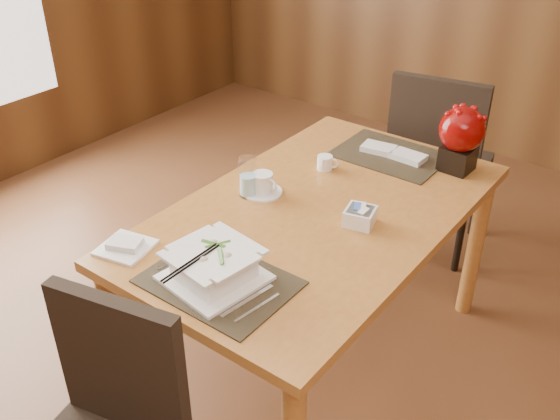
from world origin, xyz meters
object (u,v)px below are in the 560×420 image
Objects in this scene: soup_setting at (214,266)px; water_glass at (248,177)px; coffee_cup at (263,185)px; berry_decor at (461,135)px; sugar_caddy at (360,217)px; dining_table at (318,231)px; creamer_jug at (325,163)px; far_chair at (437,157)px; bread_plate at (125,247)px.

water_glass is (-0.25, 0.47, 0.02)m from soup_setting.
berry_decor is at bearing 50.94° from coffee_cup.
sugar_caddy is (0.41, 0.04, -0.01)m from coffee_cup.
creamer_jug reaches higher than dining_table.
creamer_jug is at bearing 107.64° from soup_setting.
far_chair is at bearing 76.20° from coffee_cup.
far_chair is (-0.15, 1.02, -0.22)m from sugar_caddy.
bread_plate is (-0.65, -1.20, -0.15)m from berry_decor.
coffee_cup is 1.11m from far_chair.
berry_decor is 1.68× the size of bread_plate.
dining_table is 0.71m from bread_plate.
coffee_cup is at bearing -175.04° from sugar_caddy.
water_glass is at bearing -127.47° from coffee_cup.
berry_decor reaches higher than water_glass.
far_chair is (0.29, 1.10, -0.27)m from water_glass.
water_glass reaches higher than creamer_jug.
berry_decor is 0.27× the size of far_chair.
bread_plate is (-0.10, -0.52, -0.07)m from water_glass.
sugar_caddy reaches higher than creamer_jug.
soup_setting is 1.59m from far_chair.
coffee_cup is 0.32m from creamer_jug.
creamer_jug is 0.50× the size of bread_plate.
water_glass is 1.95× the size of creamer_jug.
berry_decor is (0.43, 0.32, 0.12)m from creamer_jug.
sugar_caddy is at bearing 79.01° from soup_setting.
dining_table is at bearing -78.18° from creamer_jug.
water_glass reaches higher than soup_setting.
soup_setting is 0.54m from water_glass.
coffee_cup is at bearing 120.99° from soup_setting.
coffee_cup is 0.41m from sugar_caddy.
soup_setting is (-0.02, -0.55, 0.15)m from dining_table.
bread_plate is at bearing -163.67° from soup_setting.
creamer_jug is at bearing 119.40° from dining_table.
coffee_cup reaches higher than bread_plate.
berry_decor is (0.28, 0.60, 0.25)m from dining_table.
coffee_cup is 0.15× the size of far_chair.
water_glass is at bearing -169.73° from sugar_caddy.
berry_decor is at bearing 65.08° from dining_table.
bread_plate is at bearing -132.08° from sugar_caddy.
creamer_jug is 0.90m from bread_plate.
bread_plate is (-0.14, -0.57, -0.03)m from coffee_cup.
water_glass is 0.16× the size of far_chair.
creamer_jug is 0.43m from sugar_caddy.
coffee_cup is 0.07m from water_glass.
berry_decor is at bearing 61.62° from bread_plate.
far_chair is (0.02, 1.02, -0.09)m from dining_table.
water_glass is at bearing 79.09° from bread_plate.
bread_plate is (-0.21, -0.88, -0.02)m from creamer_jug.
bread_plate is at bearing -118.38° from berry_decor.
soup_setting is 3.78× the size of creamer_jug.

